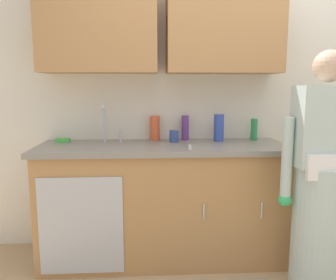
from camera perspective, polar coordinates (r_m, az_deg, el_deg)
The scene contains 12 objects.
kitchen_wall_with_uppers at distance 3.00m, azimuth 6.85°, elevation 10.39°, with size 4.80×0.44×2.70m.
counter_cabinet at distance 2.82m, azimuth -0.93°, elevation -10.66°, with size 1.90×0.62×0.90m.
countertop at distance 2.70m, azimuth -0.89°, elevation -1.20°, with size 1.96×0.66×0.04m, color gray.
sink at distance 2.72m, azimuth -10.02°, elevation -1.13°, with size 0.50×0.36×0.35m.
person_at_sink at distance 2.49m, azimuth 24.10°, elevation -8.21°, with size 0.55×0.34×1.62m.
bottle_water_short at distance 2.93m, azimuth 2.89°, elevation 2.05°, with size 0.06×0.06×0.21m, color #66388C.
bottle_dish_liquid at distance 3.02m, azimuth 14.18°, elevation 1.73°, with size 0.06×0.06×0.18m, color #2D8C4C.
bottle_soap at distance 2.89m, azimuth 8.50°, elevation 2.04°, with size 0.08×0.08×0.23m, color #334CB2.
bottle_water_tall at distance 2.92m, azimuth -2.22°, elevation 1.99°, with size 0.08×0.08×0.21m, color #E05933.
cup_by_sink at distance 2.81m, azimuth 1.00°, elevation 0.61°, with size 0.08×0.08×0.10m, color #33478C.
knife_on_counter at distance 2.57m, azimuth 3.66°, elevation -1.22°, with size 0.24×0.02×0.01m, color silver.
sponge at distance 2.96m, azimuth -17.17°, elevation -0.03°, with size 0.11×0.07×0.03m, color #4CBF4C.
Camera 1 is at (-0.67, -1.96, 1.39)m, focal length 36.48 mm.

